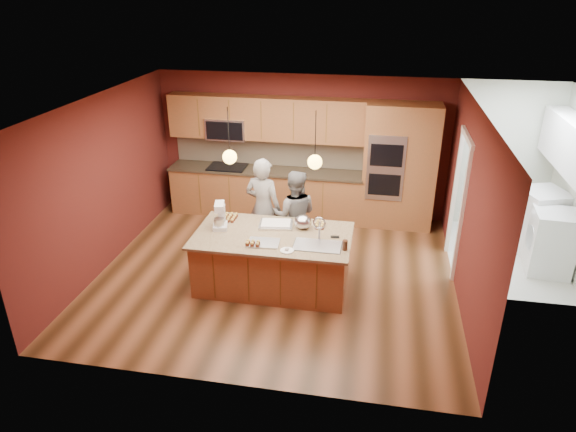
% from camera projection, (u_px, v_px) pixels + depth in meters
% --- Properties ---
extents(floor, '(5.50, 5.50, 0.00)m').
position_uv_depth(floor, '(276.00, 273.00, 8.14)').
color(floor, '#3E2613').
rests_on(floor, ground).
extents(ceiling, '(5.50, 5.50, 0.00)m').
position_uv_depth(ceiling, '(274.00, 103.00, 7.01)').
color(ceiling, white).
rests_on(ceiling, ground).
extents(wall_back, '(5.50, 0.00, 5.50)m').
position_uv_depth(wall_back, '(302.00, 146.00, 9.81)').
color(wall_back, '#551B18').
rests_on(wall_back, ground).
extents(wall_front, '(5.50, 0.00, 5.50)m').
position_uv_depth(wall_front, '(227.00, 284.00, 5.34)').
color(wall_front, '#551B18').
rests_on(wall_front, ground).
extents(wall_left, '(0.00, 5.00, 5.00)m').
position_uv_depth(wall_left, '(103.00, 183.00, 8.02)').
color(wall_left, '#551B18').
rests_on(wall_left, ground).
extents(wall_right, '(0.00, 5.00, 5.00)m').
position_uv_depth(wall_right, '(469.00, 208.00, 7.12)').
color(wall_right, '#551B18').
rests_on(wall_right, ground).
extents(cabinet_run, '(3.74, 0.64, 2.30)m').
position_uv_depth(cabinet_run, '(264.00, 166.00, 9.84)').
color(cabinet_run, brown).
rests_on(cabinet_run, floor).
extents(oven_column, '(1.30, 0.62, 2.30)m').
position_uv_depth(oven_column, '(399.00, 167.00, 9.32)').
color(oven_column, brown).
rests_on(oven_column, floor).
extents(doorway_trim, '(0.08, 1.11, 2.20)m').
position_uv_depth(doorway_trim, '(458.00, 205.00, 7.97)').
color(doorway_trim, white).
rests_on(doorway_trim, wall_right).
extents(laundry_room, '(2.60, 2.70, 2.70)m').
position_uv_depth(laundry_room, '(575.00, 148.00, 7.68)').
color(laundry_room, beige).
rests_on(laundry_room, ground).
extents(pendant_left, '(0.20, 0.20, 0.80)m').
position_uv_depth(pendant_left, '(230.00, 157.00, 7.12)').
color(pendant_left, black).
rests_on(pendant_left, ceiling).
extents(pendant_right, '(0.20, 0.20, 0.80)m').
position_uv_depth(pendant_right, '(315.00, 162.00, 6.92)').
color(pendant_right, black).
rests_on(pendant_right, ceiling).
extents(island, '(2.30, 1.29, 1.23)m').
position_uv_depth(island, '(274.00, 259.00, 7.67)').
color(island, brown).
rests_on(island, floor).
extents(person_left, '(0.70, 0.55, 1.70)m').
position_uv_depth(person_left, '(263.00, 208.00, 8.36)').
color(person_left, black).
rests_on(person_left, floor).
extents(person_right, '(0.79, 0.64, 1.53)m').
position_uv_depth(person_right, '(295.00, 215.00, 8.31)').
color(person_right, gray).
rests_on(person_right, floor).
extents(stand_mixer, '(0.26, 0.32, 0.39)m').
position_uv_depth(stand_mixer, '(220.00, 217.00, 7.65)').
color(stand_mixer, white).
rests_on(stand_mixer, island).
extents(sheet_cake, '(0.54, 0.43, 0.05)m').
position_uv_depth(sheet_cake, '(276.00, 224.00, 7.78)').
color(sheet_cake, silver).
rests_on(sheet_cake, island).
extents(cooling_rack, '(0.46, 0.34, 0.02)m').
position_uv_depth(cooling_rack, '(264.00, 243.00, 7.24)').
color(cooling_rack, '#B9BCC1').
rests_on(cooling_rack, island).
extents(mixing_bowl, '(0.26, 0.26, 0.22)m').
position_uv_depth(mixing_bowl, '(303.00, 222.00, 7.66)').
color(mixing_bowl, silver).
rests_on(mixing_bowl, island).
extents(plate, '(0.19, 0.19, 0.01)m').
position_uv_depth(plate, '(287.00, 251.00, 7.04)').
color(plate, white).
rests_on(plate, island).
extents(tumbler, '(0.07, 0.07, 0.15)m').
position_uv_depth(tumbler, '(345.00, 245.00, 7.05)').
color(tumbler, '#3C2114').
rests_on(tumbler, island).
extents(phone, '(0.13, 0.08, 0.01)m').
position_uv_depth(phone, '(335.00, 237.00, 7.42)').
color(phone, black).
rests_on(phone, island).
extents(cupcakes_left, '(0.29, 0.29, 0.06)m').
position_uv_depth(cupcakes_left, '(227.00, 217.00, 7.98)').
color(cupcakes_left, gold).
rests_on(cupcakes_left, island).
extents(cupcakes_rack, '(0.22, 0.14, 0.06)m').
position_uv_depth(cupcakes_rack, '(253.00, 243.00, 7.15)').
color(cupcakes_rack, gold).
rests_on(cupcakes_rack, island).
extents(cupcakes_right, '(0.16, 0.24, 0.07)m').
position_uv_depth(cupcakes_right, '(320.00, 224.00, 7.73)').
color(cupcakes_right, gold).
rests_on(cupcakes_right, island).
extents(washer, '(0.68, 0.70, 1.02)m').
position_uv_depth(washer, '(551.00, 242.00, 8.01)').
color(washer, white).
rests_on(washer, floor).
extents(dryer, '(0.88, 0.90, 1.11)m').
position_uv_depth(dryer, '(539.00, 222.00, 8.59)').
color(dryer, white).
rests_on(dryer, floor).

